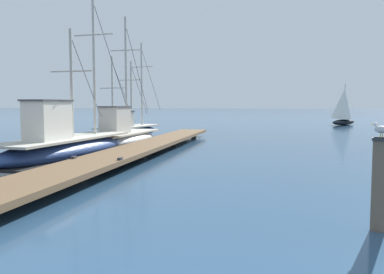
{
  "coord_description": "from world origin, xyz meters",
  "views": [
    {
      "loc": [
        -0.13,
        -1.9,
        2.23
      ],
      "look_at": [
        -2.55,
        7.88,
        1.4
      ],
      "focal_mm": 37.67,
      "sensor_mm": 36.0,
      "label": 1
    }
  ],
  "objects_px": {
    "fishing_boat_2": "(128,129)",
    "perched_seagull": "(382,129)",
    "fishing_boat_1": "(123,136)",
    "mooring_piling": "(379,182)",
    "fishing_boat_5": "(65,146)",
    "distant_sailboat": "(343,107)"
  },
  "relations": [
    {
      "from": "fishing_boat_1",
      "to": "mooring_piling",
      "type": "bearing_deg",
      "value": -49.36
    },
    {
      "from": "perched_seagull",
      "to": "fishing_boat_1",
      "type": "bearing_deg",
      "value": 130.64
    },
    {
      "from": "fishing_boat_2",
      "to": "perched_seagull",
      "type": "xyz_separation_m",
      "value": [
        11.79,
        -16.72,
        1.21
      ]
    },
    {
      "from": "fishing_boat_1",
      "to": "mooring_piling",
      "type": "height_order",
      "value": "fishing_boat_1"
    },
    {
      "from": "fishing_boat_2",
      "to": "perched_seagull",
      "type": "relative_size",
      "value": 26.51
    },
    {
      "from": "mooring_piling",
      "to": "perched_seagull",
      "type": "relative_size",
      "value": 5.41
    },
    {
      "from": "fishing_boat_1",
      "to": "fishing_boat_2",
      "type": "distance_m",
      "value": 5.54
    },
    {
      "from": "perched_seagull",
      "to": "distant_sailboat",
      "type": "height_order",
      "value": "distant_sailboat"
    },
    {
      "from": "fishing_boat_2",
      "to": "mooring_piling",
      "type": "relative_size",
      "value": 4.9
    },
    {
      "from": "fishing_boat_2",
      "to": "distant_sailboat",
      "type": "bearing_deg",
      "value": 53.44
    },
    {
      "from": "perched_seagull",
      "to": "distant_sailboat",
      "type": "bearing_deg",
      "value": 84.34
    },
    {
      "from": "fishing_boat_1",
      "to": "fishing_boat_5",
      "type": "xyz_separation_m",
      "value": [
        0.1,
        -5.55,
        0.07
      ]
    },
    {
      "from": "mooring_piling",
      "to": "distant_sailboat",
      "type": "relative_size",
      "value": 0.38
    },
    {
      "from": "mooring_piling",
      "to": "perched_seagull",
      "type": "height_order",
      "value": "perched_seagull"
    },
    {
      "from": "fishing_boat_1",
      "to": "mooring_piling",
      "type": "distance_m",
      "value": 15.18
    },
    {
      "from": "mooring_piling",
      "to": "fishing_boat_5",
      "type": "bearing_deg",
      "value": 148.61
    },
    {
      "from": "fishing_boat_2",
      "to": "perched_seagull",
      "type": "distance_m",
      "value": 20.5
    },
    {
      "from": "fishing_boat_2",
      "to": "mooring_piling",
      "type": "xyz_separation_m",
      "value": [
        11.79,
        -16.72,
        0.28
      ]
    },
    {
      "from": "fishing_boat_1",
      "to": "perched_seagull",
      "type": "bearing_deg",
      "value": -49.36
    },
    {
      "from": "fishing_boat_1",
      "to": "fishing_boat_2",
      "type": "height_order",
      "value": "fishing_boat_1"
    },
    {
      "from": "fishing_boat_5",
      "to": "perched_seagull",
      "type": "xyz_separation_m",
      "value": [
        9.79,
        -5.97,
        1.15
      ]
    },
    {
      "from": "mooring_piling",
      "to": "distant_sailboat",
      "type": "height_order",
      "value": "distant_sailboat"
    }
  ]
}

